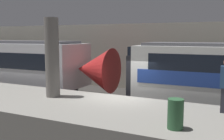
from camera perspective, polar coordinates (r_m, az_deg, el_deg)
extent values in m
plane|color=#33302D|center=(11.79, 1.91, -10.60)|extent=(120.00, 120.00, 0.00)
cube|color=gray|center=(9.88, -2.92, -10.90)|extent=(40.00, 4.07, 1.07)
cube|color=#B2AD9E|center=(17.42, 10.58, 2.65)|extent=(50.00, 0.15, 4.50)
cylinder|color=slate|center=(11.31, -12.90, 2.64)|extent=(0.59, 0.59, 3.33)
cone|color=red|center=(14.83, -3.81, 0.05)|extent=(2.20, 2.49, 2.49)
sphere|color=#F2EFCC|center=(14.45, -0.51, -1.69)|extent=(0.20, 0.20, 0.20)
cube|color=black|center=(13.74, 5.94, -0.88)|extent=(0.25, 3.00, 2.09)
cube|color=black|center=(13.63, 6.00, 3.48)|extent=(0.25, 2.69, 0.84)
sphere|color=#EA4C42|center=(13.22, 4.28, -2.79)|extent=(0.18, 0.18, 0.18)
sphere|color=#EA4C42|center=(14.49, 6.26, -1.92)|extent=(0.18, 0.18, 0.18)
cylinder|color=#2D5B38|center=(7.54, 13.65, -9.28)|extent=(0.44, 0.44, 0.85)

